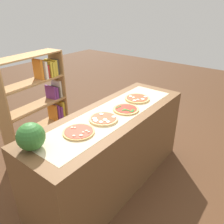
{
  "coord_description": "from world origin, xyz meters",
  "views": [
    {
      "loc": [
        -1.61,
        -1.25,
        1.93
      ],
      "look_at": [
        0.0,
        0.0,
        0.92
      ],
      "focal_mm": 35.58,
      "sensor_mm": 36.0,
      "label": 1
    }
  ],
  "objects_px": {
    "pizza_mozzarella_1": "(103,119)",
    "bookshelf": "(44,103)",
    "watermelon": "(31,137)",
    "pizza_mozzarella_3": "(137,99)",
    "pizza_mushroom_0": "(79,132)",
    "pizza_spinach_2": "(126,109)"
  },
  "relations": [
    {
      "from": "pizza_mozzarella_1",
      "to": "bookshelf",
      "type": "distance_m",
      "value": 1.29
    },
    {
      "from": "pizza_mozzarella_3",
      "to": "watermelon",
      "type": "xyz_separation_m",
      "value": [
        -1.34,
        0.13,
        0.1
      ]
    },
    {
      "from": "pizza_mushroom_0",
      "to": "pizza_spinach_2",
      "type": "height_order",
      "value": "same"
    },
    {
      "from": "pizza_mushroom_0",
      "to": "watermelon",
      "type": "relative_size",
      "value": 1.27
    },
    {
      "from": "watermelon",
      "to": "bookshelf",
      "type": "xyz_separation_m",
      "value": [
        0.89,
        1.11,
        -0.34
      ]
    },
    {
      "from": "watermelon",
      "to": "pizza_mozzarella_1",
      "type": "bearing_deg",
      "value": -11.04
    },
    {
      "from": "pizza_mushroom_0",
      "to": "pizza_mozzarella_1",
      "type": "distance_m",
      "value": 0.32
    },
    {
      "from": "pizza_mozzarella_1",
      "to": "pizza_spinach_2",
      "type": "bearing_deg",
      "value": -8.55
    },
    {
      "from": "pizza_mozzarella_3",
      "to": "watermelon",
      "type": "relative_size",
      "value": 1.31
    },
    {
      "from": "pizza_spinach_2",
      "to": "bookshelf",
      "type": "distance_m",
      "value": 1.33
    },
    {
      "from": "pizza_mozzarella_1",
      "to": "bookshelf",
      "type": "relative_size",
      "value": 0.21
    },
    {
      "from": "pizza_mushroom_0",
      "to": "pizza_mozzarella_3",
      "type": "height_order",
      "value": "pizza_mozzarella_3"
    },
    {
      "from": "pizza_mozzarella_3",
      "to": "watermelon",
      "type": "distance_m",
      "value": 1.35
    },
    {
      "from": "watermelon",
      "to": "bookshelf",
      "type": "distance_m",
      "value": 1.47
    },
    {
      "from": "pizza_mozzarella_1",
      "to": "watermelon",
      "type": "xyz_separation_m",
      "value": [
        -0.7,
        0.14,
        0.1
      ]
    },
    {
      "from": "pizza_spinach_2",
      "to": "pizza_mozzarella_3",
      "type": "bearing_deg",
      "value": 10.46
    },
    {
      "from": "pizza_mozzarella_1",
      "to": "pizza_spinach_2",
      "type": "distance_m",
      "value": 0.32
    },
    {
      "from": "pizza_spinach_2",
      "to": "pizza_mozzarella_3",
      "type": "distance_m",
      "value": 0.32
    },
    {
      "from": "watermelon",
      "to": "pizza_mozzarella_3",
      "type": "bearing_deg",
      "value": -5.38
    },
    {
      "from": "pizza_mozzarella_3",
      "to": "bookshelf",
      "type": "xyz_separation_m",
      "value": [
        -0.45,
        1.24,
        -0.24
      ]
    },
    {
      "from": "pizza_mushroom_0",
      "to": "pizza_mozzarella_1",
      "type": "bearing_deg",
      "value": -3.51
    },
    {
      "from": "pizza_mozzarella_3",
      "to": "pizza_mushroom_0",
      "type": "bearing_deg",
      "value": 179.49
    }
  ]
}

